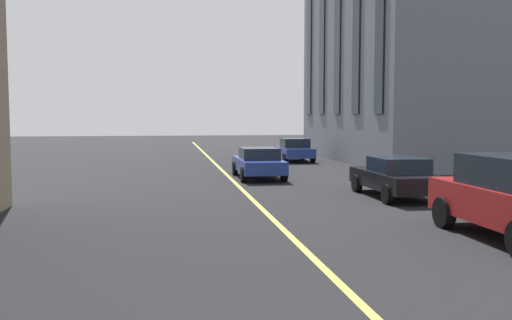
% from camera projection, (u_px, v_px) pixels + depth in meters
% --- Properties ---
extents(lane_centre_line, '(80.00, 0.16, 0.01)m').
position_uv_depth(lane_centre_line, '(246.00, 193.00, 20.30)').
color(lane_centre_line, '#D8C64C').
rests_on(lane_centre_line, ground_plane).
extents(car_black_parked_b, '(4.40, 1.95, 1.37)m').
position_uv_depth(car_black_parked_b, '(396.00, 177.00, 19.18)').
color(car_black_parked_b, black).
rests_on(car_black_parked_b, ground_plane).
extents(car_blue_mid, '(3.90, 1.89, 1.40)m').
position_uv_depth(car_blue_mid, '(294.00, 150.00, 34.36)').
color(car_blue_mid, navy).
rests_on(car_blue_mid, ground_plane).
extents(car_blue_parked_a, '(4.40, 1.95, 1.37)m').
position_uv_depth(car_blue_parked_a, '(258.00, 163.00, 24.99)').
color(car_blue_parked_a, navy).
rests_on(car_blue_parked_a, ground_plane).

